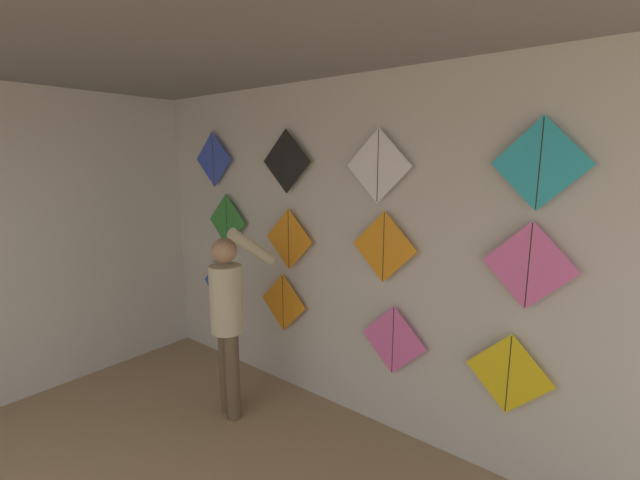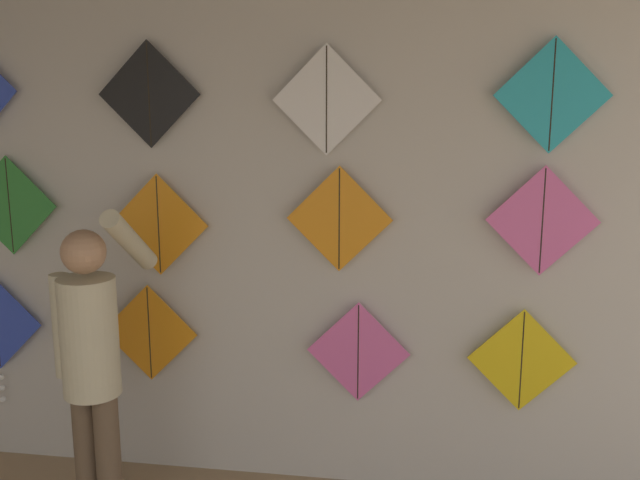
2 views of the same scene
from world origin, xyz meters
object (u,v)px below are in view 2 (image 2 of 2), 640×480
object	(u,v)px
shopkeeper	(92,358)
kite_11	(552,95)
kite_7	(542,221)
kite_9	(149,94)
kite_3	(522,360)
kite_6	(339,219)
kite_4	(10,206)
kite_10	(327,100)
kite_2	(358,352)
kite_5	(159,225)
kite_1	(149,333)

from	to	relation	value
shopkeeper	kite_11	world-z (taller)	kite_11
kite_7	kite_9	distance (m)	2.10
kite_3	kite_6	bearing A→B (deg)	180.00
shopkeeper	kite_4	world-z (taller)	kite_4
kite_4	kite_7	xyz separation A→B (m)	(2.85, 0.00, -0.01)
kite_10	kite_2	bearing A→B (deg)	0.00
kite_10	kite_5	bearing A→B (deg)	180.00
kite_4	kite_11	xyz separation A→B (m)	(2.86, 0.00, 0.60)
kite_5	kite_7	xyz separation A→B (m)	(1.99, 0.00, 0.07)
kite_3	kite_4	bearing A→B (deg)	180.00
kite_7	kite_11	bearing A→B (deg)	0.00
kite_9	kite_11	bearing A→B (deg)	0.00
kite_5	kite_6	bearing A→B (deg)	0.00
kite_3	kite_9	world-z (taller)	kite_9
kite_3	kite_4	distance (m)	2.89
kite_1	kite_6	distance (m)	1.26
kite_3	kite_9	distance (m)	2.37
kite_6	kite_3	bearing A→B (deg)	0.00
shopkeeper	kite_7	distance (m)	2.28
kite_1	kite_10	bearing A→B (deg)	0.00
kite_10	kite_11	world-z (taller)	kite_11
kite_7	kite_9	xyz separation A→B (m)	(-2.01, 0.00, 0.61)
kite_2	kite_10	size ratio (longest dim) A/B	1.00
kite_4	kite_6	distance (m)	1.84
shopkeeper	kite_6	bearing A→B (deg)	46.25
kite_2	kite_9	world-z (taller)	kite_9
kite_2	kite_4	xyz separation A→B (m)	(-1.95, 0.00, 0.75)
shopkeeper	kite_1	xyz separation A→B (m)	(0.03, 0.63, -0.09)
kite_5	kite_10	distance (m)	1.13
kite_4	kite_5	size ratio (longest dim) A/B	1.00
kite_11	kite_1	bearing A→B (deg)	180.00
kite_5	kite_1	bearing A→B (deg)	180.00
kite_1	kite_10	xyz separation A→B (m)	(1.00, 0.00, 1.28)
kite_5	kite_7	size ratio (longest dim) A/B	1.00
kite_7	kite_10	distance (m)	1.23
kite_1	kite_5	bearing A→B (deg)	0.00
kite_5	kite_2	bearing A→B (deg)	0.00
shopkeeper	kite_9	size ratio (longest dim) A/B	2.97
kite_3	kite_4	world-z (taller)	kite_4
shopkeeper	kite_2	distance (m)	1.36
shopkeeper	kite_11	xyz separation A→B (m)	(2.11, 0.63, 1.21)
kite_4	kite_7	distance (m)	2.85
kite_6	kite_9	size ratio (longest dim) A/B	1.00
kite_3	kite_5	size ratio (longest dim) A/B	1.00
kite_6	kite_9	bearing A→B (deg)	180.00
kite_3	kite_7	xyz separation A→B (m)	(0.06, 0.00, 0.73)
kite_5	kite_4	bearing A→B (deg)	180.00
kite_9	kite_4	bearing A→B (deg)	180.00
kite_5	kite_9	xyz separation A→B (m)	(-0.02, 0.00, 0.69)
kite_9	kite_1	bearing A→B (deg)	180.00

